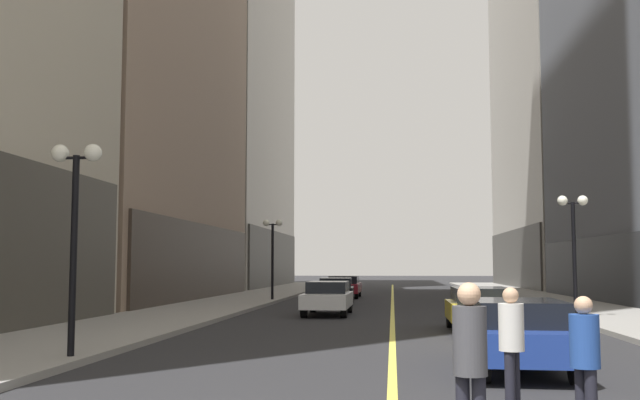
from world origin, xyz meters
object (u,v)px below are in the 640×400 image
object	(u,v)px
car_maroon	(344,286)
car_white	(328,297)
car_black	(336,290)
pedestrian_in_white_shirt	(511,339)
pedestrian_in_blue_hoodie	(585,355)
street_lamp_left_near	(75,201)
car_blue	(518,332)
car_yellow	(480,308)
pedestrian_with_orange_bag	(470,357)
street_lamp_right_mid	(573,229)
street_lamp_left_far	(273,241)

from	to	relation	value
car_maroon	car_white	bearing A→B (deg)	-88.56
car_black	pedestrian_in_white_shirt	bearing A→B (deg)	-80.67
pedestrian_in_blue_hoodie	street_lamp_left_near	xyz separation A→B (m)	(-8.62, 5.47, 2.33)
pedestrian_in_white_shirt	pedestrian_in_blue_hoodie	size ratio (longest dim) A/B	1.04
pedestrian_in_white_shirt	car_blue	bearing A→B (deg)	79.53
car_white	street_lamp_left_near	size ratio (longest dim) A/B	1.00
car_yellow	pedestrian_with_orange_bag	distance (m)	14.56
street_lamp_right_mid	car_white	bearing A→B (deg)	164.42
car_yellow	car_maroon	size ratio (longest dim) A/B	0.99
car_yellow	street_lamp_right_mid	world-z (taller)	street_lamp_right_mid
car_blue	pedestrian_in_white_shirt	world-z (taller)	pedestrian_in_white_shirt
car_white	car_maroon	distance (m)	15.82
car_white	car_maroon	xyz separation A→B (m)	(-0.40, 15.82, 0.00)
car_maroon	street_lamp_right_mid	xyz separation A→B (m)	(9.34, -18.31, 2.53)
car_white	pedestrian_in_blue_hoodie	distance (m)	20.92
pedestrian_with_orange_bag	street_lamp_left_far	size ratio (longest dim) A/B	0.40
street_lamp_left_near	street_lamp_right_mid	xyz separation A→B (m)	(12.80, 12.40, 0.00)
car_blue	car_yellow	xyz separation A→B (m)	(0.22, 7.86, 0.00)
car_maroon	street_lamp_left_far	xyz separation A→B (m)	(-3.46, -5.89, 2.53)
car_black	car_maroon	bearing A→B (deg)	90.64
car_blue	pedestrian_with_orange_bag	size ratio (longest dim) A/B	2.48
car_black	pedestrian_in_white_shirt	xyz separation A→B (m)	(4.47, -27.20, 0.25)
car_blue	pedestrian_in_blue_hoodie	bearing A→B (deg)	-91.09
pedestrian_in_blue_hoodie	street_lamp_left_near	world-z (taller)	street_lamp_left_near
car_yellow	street_lamp_right_mid	size ratio (longest dim) A/B	1.05
street_lamp_left_far	street_lamp_right_mid	xyz separation A→B (m)	(12.80, -12.42, 0.00)
car_white	car_black	distance (m)	8.24
car_blue	pedestrian_in_white_shirt	xyz separation A→B (m)	(-0.71, -3.84, 0.25)
car_white	street_lamp_right_mid	xyz separation A→B (m)	(8.94, -2.49, 2.54)
car_blue	pedestrian_with_orange_bag	distance (m)	6.77
car_black	pedestrian_with_orange_bag	distance (m)	30.17
car_blue	pedestrian_with_orange_bag	bearing A→B (deg)	-103.18
car_yellow	street_lamp_right_mid	xyz separation A→B (m)	(3.85, 4.77, 2.54)
car_maroon	pedestrian_in_blue_hoodie	bearing A→B (deg)	-81.88
pedestrian_with_orange_bag	street_lamp_right_mid	xyz separation A→B (m)	(5.62, 19.22, 2.21)
car_black	street_lamp_left_far	distance (m)	4.68
pedestrian_in_white_shirt	car_yellow	bearing A→B (deg)	85.43
pedestrian_with_orange_bag	street_lamp_left_far	xyz separation A→B (m)	(-7.18, 31.64, 2.21)
pedestrian_in_white_shirt	street_lamp_left_near	distance (m)	9.27
street_lamp_left_near	street_lamp_right_mid	world-z (taller)	same
car_yellow	car_maroon	world-z (taller)	same
car_maroon	street_lamp_left_near	bearing A→B (deg)	-96.42
car_blue	car_black	xyz separation A→B (m)	(-5.18, 23.36, -0.00)
car_maroon	street_lamp_right_mid	world-z (taller)	street_lamp_right_mid
car_white	pedestrian_in_white_shirt	bearing A→B (deg)	-77.64
car_black	street_lamp_left_near	size ratio (longest dim) A/B	0.95
pedestrian_in_white_shirt	car_maroon	bearing A→B (deg)	97.46
car_maroon	street_lamp_left_far	bearing A→B (deg)	-120.43
car_blue	street_lamp_left_near	world-z (taller)	street_lamp_left_near
street_lamp_left_near	street_lamp_right_mid	size ratio (longest dim) A/B	1.00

